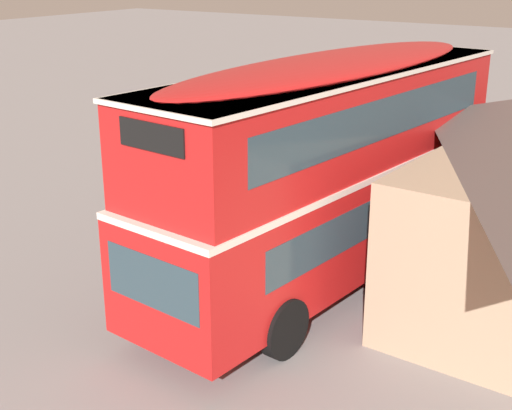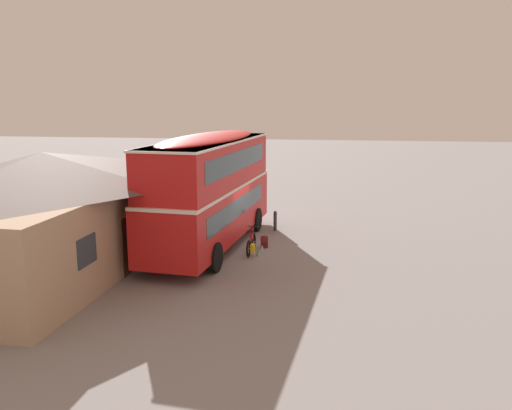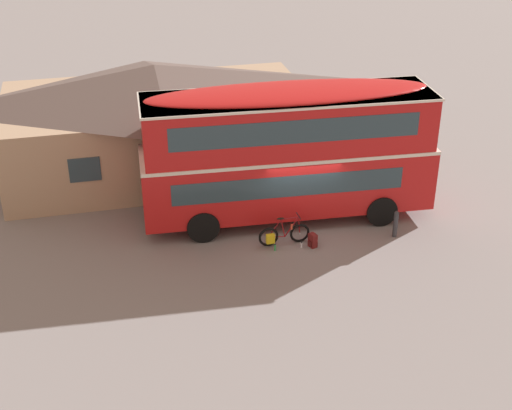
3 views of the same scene
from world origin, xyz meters
name	(u,v)px [view 1 (image 1 of 3)]	position (x,y,z in m)	size (l,w,h in m)	color
ground_plane	(293,273)	(0.00, 0.00, 0.00)	(120.00, 120.00, 0.00)	gray
double_decker_bus	(330,162)	(-0.16, 0.75, 2.64)	(10.23, 3.48, 4.79)	black
touring_bicycle	(274,235)	(-0.89, -1.08, 0.37)	(1.76, 0.46, 1.02)	black
backpack_on_ground	(237,248)	(0.03, -1.49, 0.27)	(0.31, 0.33, 0.53)	maroon
water_bottle_green_metal	(271,238)	(-1.24, -1.38, 0.11)	(0.07, 0.07, 0.24)	green
water_bottle_clear_plastic	(248,250)	(-0.35, -1.44, 0.10)	(0.06, 0.06, 0.21)	silver
kerb_bollard	(147,283)	(2.94, -1.61, 0.50)	(0.16, 0.16, 0.97)	#333338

